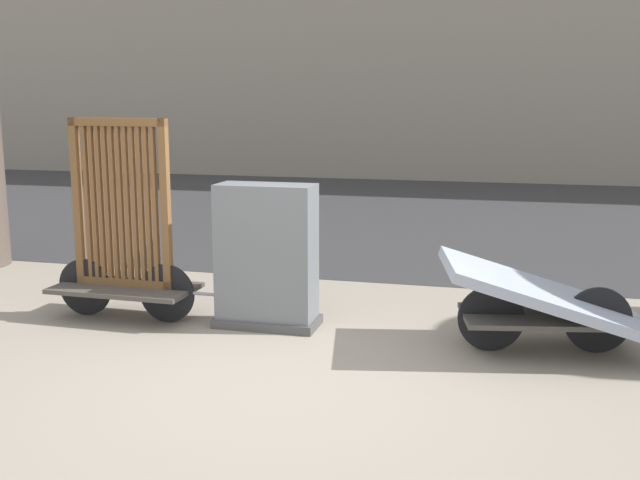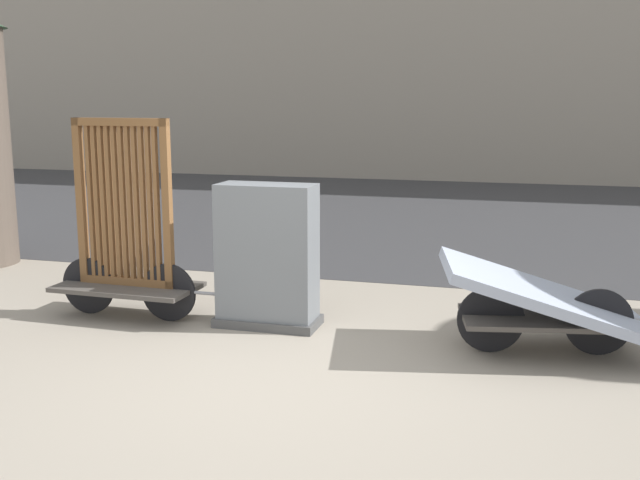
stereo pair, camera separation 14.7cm
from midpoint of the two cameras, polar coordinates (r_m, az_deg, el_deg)
name	(u,v)px [view 2 (the right image)]	position (r m, az deg, el deg)	size (l,w,h in m)	color
ground_plane	(278,379)	(5.48, -2.44, -10.57)	(60.00, 60.00, 0.00)	gray
road_strip	(430,213)	(13.35, 8.69, 2.05)	(56.00, 10.49, 0.01)	#38383A
bike_cart_with_bedframe	(126,247)	(7.01, -13.97, -0.49)	(2.03, 0.68, 1.82)	#4C4742
bike_cart_with_mattress	(546,302)	(6.17, 17.49, -4.56)	(2.21, 1.32, 0.75)	#4C4742
utility_cabinet	(267,261)	(6.58, -3.40, -1.58)	(0.91, 0.44, 1.27)	#4C4C4C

